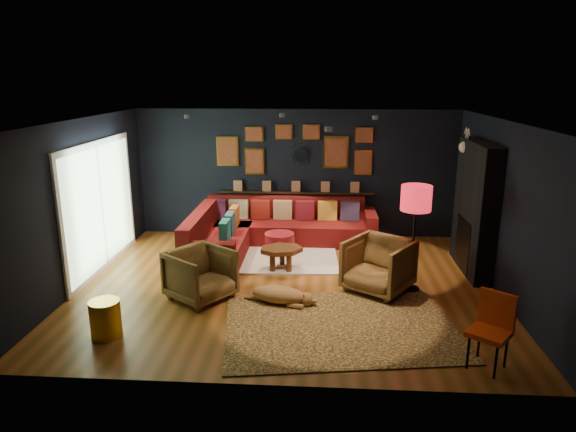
# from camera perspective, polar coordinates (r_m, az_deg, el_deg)

# --- Properties ---
(floor) EXTENTS (6.50, 6.50, 0.00)m
(floor) POSITION_cam_1_polar(r_m,az_deg,el_deg) (8.27, -0.10, -7.71)
(floor) COLOR brown
(floor) RESTS_ON ground
(room_walls) EXTENTS (6.50, 6.50, 6.50)m
(room_walls) POSITION_cam_1_polar(r_m,az_deg,el_deg) (7.79, -0.11, 3.15)
(room_walls) COLOR black
(room_walls) RESTS_ON ground
(sectional) EXTENTS (3.41, 2.69, 0.86)m
(sectional) POSITION_cam_1_polar(r_m,az_deg,el_deg) (9.91, -2.94, -1.80)
(sectional) COLOR maroon
(sectional) RESTS_ON ground
(ledge) EXTENTS (3.20, 0.12, 0.04)m
(ledge) POSITION_cam_1_polar(r_m,az_deg,el_deg) (10.55, 0.88, 2.63)
(ledge) COLOR black
(ledge) RESTS_ON room_walls
(gallery_wall) EXTENTS (3.15, 0.04, 1.02)m
(gallery_wall) POSITION_cam_1_polar(r_m,az_deg,el_deg) (10.43, 0.84, 7.44)
(gallery_wall) COLOR gold
(gallery_wall) RESTS_ON room_walls
(sunburst_mirror) EXTENTS (0.47, 0.16, 0.47)m
(sunburst_mirror) POSITION_cam_1_polar(r_m,az_deg,el_deg) (10.44, 1.46, 6.85)
(sunburst_mirror) COLOR silver
(sunburst_mirror) RESTS_ON room_walls
(fireplace) EXTENTS (0.31, 1.60, 2.20)m
(fireplace) POSITION_cam_1_polar(r_m,az_deg,el_deg) (9.15, 20.01, 0.37)
(fireplace) COLOR black
(fireplace) RESTS_ON ground
(deer_head) EXTENTS (0.50, 0.28, 0.45)m
(deer_head) POSITION_cam_1_polar(r_m,az_deg,el_deg) (9.45, 20.03, 7.20)
(deer_head) COLOR white
(deer_head) RESTS_ON fireplace
(sliding_door) EXTENTS (0.06, 2.80, 2.20)m
(sliding_door) POSITION_cam_1_polar(r_m,az_deg,el_deg) (9.26, -20.12, 1.03)
(sliding_door) COLOR white
(sliding_door) RESTS_ON ground
(ceiling_spots) EXTENTS (3.30, 2.50, 0.06)m
(ceiling_spots) POSITION_cam_1_polar(r_m,az_deg,el_deg) (8.44, 0.26, 10.73)
(ceiling_spots) COLOR black
(ceiling_spots) RESTS_ON room_walls
(shag_rug) EXTENTS (2.55, 1.90, 0.03)m
(shag_rug) POSITION_cam_1_polar(r_m,az_deg,el_deg) (9.51, -2.05, -4.48)
(shag_rug) COLOR silver
(shag_rug) RESTS_ON ground
(leopard_rug) EXTENTS (3.32, 2.59, 0.02)m
(leopard_rug) POSITION_cam_1_polar(r_m,az_deg,el_deg) (7.04, 5.79, -12.06)
(leopard_rug) COLOR tan
(leopard_rug) RESTS_ON ground
(coffee_table) EXTENTS (0.86, 0.73, 0.37)m
(coffee_table) POSITION_cam_1_polar(r_m,az_deg,el_deg) (8.78, -0.75, -3.99)
(coffee_table) COLOR #592812
(coffee_table) RESTS_ON shag_rug
(pouf) EXTENTS (0.56, 0.56, 0.37)m
(pouf) POSITION_cam_1_polar(r_m,az_deg,el_deg) (9.61, -0.94, -2.99)
(pouf) COLOR maroon
(pouf) RESTS_ON shag_rug
(armchair_left) EXTENTS (1.11, 1.12, 0.85)m
(armchair_left) POSITION_cam_1_polar(r_m,az_deg,el_deg) (7.74, -9.70, -6.21)
(armchair_left) COLOR #A17033
(armchair_left) RESTS_ON ground
(armchair_right) EXTENTS (1.21, 1.19, 0.92)m
(armchair_right) POSITION_cam_1_polar(r_m,az_deg,el_deg) (8.03, 10.02, -5.17)
(armchair_right) COLOR #A17033
(armchair_right) RESTS_ON ground
(gold_stool) EXTENTS (0.39, 0.39, 0.49)m
(gold_stool) POSITION_cam_1_polar(r_m,az_deg,el_deg) (7.06, -19.62, -10.71)
(gold_stool) COLOR gold
(gold_stool) RESTS_ON ground
(orange_chair) EXTENTS (0.58, 0.58, 0.88)m
(orange_chair) POSITION_cam_1_polar(r_m,az_deg,el_deg) (6.37, 21.77, -11.10)
(orange_chair) COLOR black
(orange_chair) RESTS_ON ground
(floor_lamp) EXTENTS (0.46, 0.46, 1.67)m
(floor_lamp) POSITION_cam_1_polar(r_m,az_deg,el_deg) (7.89, 14.03, 1.43)
(floor_lamp) COLOR black
(floor_lamp) RESTS_ON ground
(dog) EXTENTS (1.20, 0.79, 0.35)m
(dog) POSITION_cam_1_polar(r_m,az_deg,el_deg) (7.58, -1.06, -8.37)
(dog) COLOR #A57243
(dog) RESTS_ON leopard_rug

